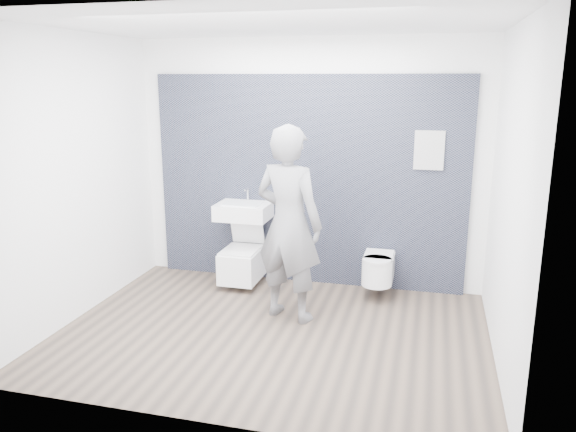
% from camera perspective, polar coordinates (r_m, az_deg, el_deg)
% --- Properties ---
extents(ground, '(4.00, 4.00, 0.00)m').
position_cam_1_polar(ground, '(5.45, -1.62, -11.74)').
color(ground, brown).
rests_on(ground, ground).
extents(room_shell, '(4.00, 4.00, 4.00)m').
position_cam_1_polar(room_shell, '(4.96, -1.76, 6.71)').
color(room_shell, white).
rests_on(room_shell, ground).
extents(tile_wall, '(3.60, 0.06, 2.40)m').
position_cam_1_polar(tile_wall, '(6.77, 1.87, -6.53)').
color(tile_wall, black).
rests_on(tile_wall, ground).
extents(washbasin, '(0.60, 0.45, 0.45)m').
position_cam_1_polar(washbasin, '(6.46, -4.55, 0.53)').
color(washbasin, white).
rests_on(washbasin, ground).
extents(toilet_square, '(0.42, 0.60, 0.80)m').
position_cam_1_polar(toilet_square, '(6.56, -4.65, -4.70)').
color(toilet_square, white).
rests_on(toilet_square, ground).
extents(toilet_rounded, '(0.33, 0.56, 0.30)m').
position_cam_1_polar(toilet_rounded, '(6.24, 9.12, -5.31)').
color(toilet_rounded, white).
rests_on(toilet_rounded, ground).
extents(info_placard, '(0.31, 0.03, 0.42)m').
position_cam_1_polar(info_placard, '(6.58, 13.32, -7.52)').
color(info_placard, white).
rests_on(info_placard, ground).
extents(visitor, '(0.81, 0.64, 1.94)m').
position_cam_1_polar(visitor, '(5.46, 0.08, -0.83)').
color(visitor, slate).
rests_on(visitor, ground).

